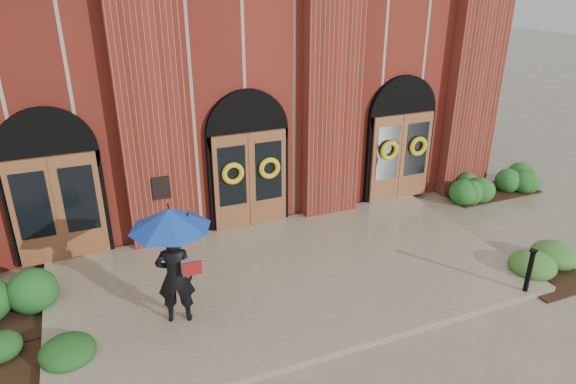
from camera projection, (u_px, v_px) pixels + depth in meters
ground at (292, 283)px, 11.24m from camera, size 90.00×90.00×0.00m
landing at (289, 276)px, 11.34m from camera, size 10.00×5.30×0.15m
church_building at (191, 59)px, 17.27m from camera, size 16.20×12.53×7.00m
man_with_umbrella at (172, 244)px, 9.19m from camera, size 1.80×1.80×2.34m
metal_post at (530, 270)px, 10.50m from camera, size 0.17×0.17×0.97m
hedge_wall_right at (492, 182)px, 15.62m from camera, size 2.67×1.07×0.69m
hedge_front_left at (34, 354)px, 8.84m from camera, size 1.27×1.09×0.45m
hedge_front_right at (550, 267)px, 11.32m from camera, size 1.47×1.26×0.52m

